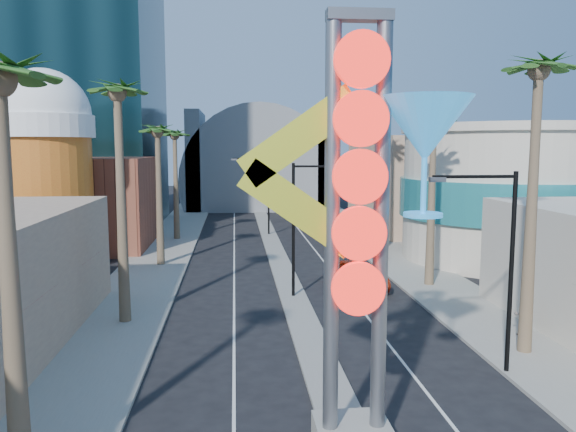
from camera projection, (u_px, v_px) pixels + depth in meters
name	position (u px, v px, depth m)	size (l,w,h in m)	color
sidewalk_west	(163.00, 253.00, 47.22)	(5.00, 100.00, 0.15)	gray
sidewalk_east	(383.00, 249.00, 49.00)	(5.00, 100.00, 0.15)	gray
median	(273.00, 245.00, 51.08)	(1.60, 84.00, 0.15)	gray
brick_filler_west	(90.00, 204.00, 49.10)	(10.00, 10.00, 8.00)	brown
filler_east	(411.00, 183.00, 61.86)	(10.00, 20.00, 10.00)	tan
beer_mug	(46.00, 162.00, 40.63)	(7.00, 7.00, 14.50)	#C14F19
turquoise_building	(507.00, 194.00, 44.23)	(16.60, 16.60, 10.60)	beige
canopy	(257.00, 178.00, 84.16)	(22.00, 16.00, 22.00)	slate
neon_sign	(386.00, 204.00, 15.65)	(6.53, 2.60, 12.55)	gray
streetlight_0	(303.00, 216.00, 32.76)	(3.79, 0.25, 8.00)	black
streetlight_1	(263.00, 188.00, 56.37)	(3.79, 0.25, 8.00)	black
streetlight_2	(500.00, 254.00, 21.49)	(3.45, 0.25, 8.00)	black
palm_1	(118.00, 107.00, 27.19)	(2.40, 2.40, 12.70)	brown
palm_2	(158.00, 139.00, 41.18)	(2.40, 2.40, 11.20)	brown
palm_3	(175.00, 141.00, 53.04)	(2.40, 2.40, 11.20)	brown
palm_5	(538.00, 89.00, 22.89)	(2.40, 2.40, 13.20)	brown
palm_6	(434.00, 131.00, 34.91)	(2.40, 2.40, 11.70)	brown
palm_7	(383.00, 124.00, 46.66)	(2.40, 2.40, 12.70)	brown
red_pickup	(357.00, 275.00, 35.55)	(2.74, 5.95, 1.65)	#B3280D
pedestrian_b	(523.00, 314.00, 26.20)	(0.95, 0.74, 1.96)	gray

